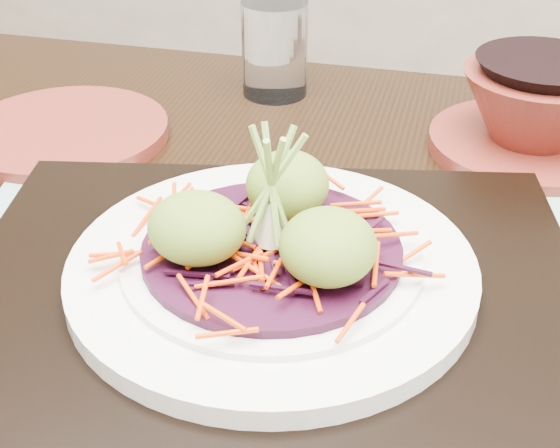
% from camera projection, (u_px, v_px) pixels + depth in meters
% --- Properties ---
extents(dining_table, '(1.13, 0.75, 0.70)m').
position_uv_depth(dining_table, '(321.00, 373.00, 0.57)').
color(dining_table, black).
rests_on(dining_table, ground).
extents(placemat, '(0.50, 0.43, 0.00)m').
position_uv_depth(placemat, '(272.00, 302.00, 0.49)').
color(placemat, '#7DA190').
rests_on(placemat, dining_table).
extents(serving_tray, '(0.43, 0.36, 0.02)m').
position_uv_depth(serving_tray, '(272.00, 289.00, 0.49)').
color(serving_tray, black).
rests_on(serving_tray, placemat).
extents(white_plate, '(0.25, 0.25, 0.02)m').
position_uv_depth(white_plate, '(272.00, 267.00, 0.48)').
color(white_plate, white).
rests_on(white_plate, serving_tray).
extents(cabbage_bed, '(0.16, 0.16, 0.01)m').
position_uv_depth(cabbage_bed, '(272.00, 250.00, 0.47)').
color(cabbage_bed, '#330A20').
rests_on(cabbage_bed, white_plate).
extents(carrot_julienne, '(0.19, 0.19, 0.01)m').
position_uv_depth(carrot_julienne, '(272.00, 239.00, 0.47)').
color(carrot_julienne, '#E63F04').
rests_on(carrot_julienne, cabbage_bed).
extents(guacamole_scoops, '(0.14, 0.12, 0.04)m').
position_uv_depth(guacamole_scoops, '(271.00, 219.00, 0.46)').
color(guacamole_scoops, olive).
rests_on(guacamole_scoops, cabbage_bed).
extents(scallion_garnish, '(0.06, 0.06, 0.09)m').
position_uv_depth(scallion_garnish, '(271.00, 190.00, 0.45)').
color(scallion_garnish, '#7EAC44').
rests_on(scallion_garnish, cabbage_bed).
extents(terracotta_side_plate, '(0.20, 0.20, 0.01)m').
position_uv_depth(terracotta_side_plate, '(66.00, 132.00, 0.69)').
color(terracotta_side_plate, maroon).
rests_on(terracotta_side_plate, dining_table).
extents(water_glass, '(0.07, 0.07, 0.09)m').
position_uv_depth(water_glass, '(275.00, 49.00, 0.75)').
color(water_glass, white).
rests_on(water_glass, dining_table).
extents(terracotta_bowl_set, '(0.17, 0.17, 0.07)m').
position_uv_depth(terracotta_bowl_set, '(534.00, 117.00, 0.65)').
color(terracotta_bowl_set, maroon).
rests_on(terracotta_bowl_set, dining_table).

